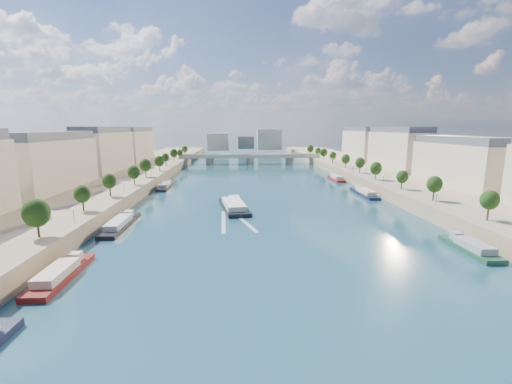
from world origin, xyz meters
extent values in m
plane|color=#0E363E|center=(0.00, 100.00, 0.00)|extent=(700.00, 700.00, 0.00)
cube|color=#9E8460|center=(-72.00, 100.00, 2.50)|extent=(44.00, 520.00, 5.00)
cube|color=#9E8460|center=(72.00, 100.00, 2.50)|extent=(44.00, 520.00, 5.00)
cube|color=gray|center=(-57.00, 100.00, 5.05)|extent=(14.00, 520.00, 0.10)
cube|color=gray|center=(57.00, 100.00, 5.05)|extent=(14.00, 520.00, 0.10)
cylinder|color=#382B1E|center=(-55.00, 18.00, 6.91)|extent=(0.50, 0.50, 3.82)
ellipsoid|color=#163311|center=(-55.00, 18.00, 10.50)|extent=(4.80, 4.80, 5.52)
cylinder|color=#382B1E|center=(-55.00, 42.00, 6.91)|extent=(0.50, 0.50, 3.82)
ellipsoid|color=#163311|center=(-55.00, 42.00, 10.50)|extent=(4.80, 4.80, 5.52)
cylinder|color=#382B1E|center=(-55.00, 66.00, 6.91)|extent=(0.50, 0.50, 3.82)
ellipsoid|color=#163311|center=(-55.00, 66.00, 10.50)|extent=(4.80, 4.80, 5.52)
cylinder|color=#382B1E|center=(-55.00, 90.00, 6.91)|extent=(0.50, 0.50, 3.82)
ellipsoid|color=#163311|center=(-55.00, 90.00, 10.50)|extent=(4.80, 4.80, 5.52)
cylinder|color=#382B1E|center=(-55.00, 114.00, 6.91)|extent=(0.50, 0.50, 3.82)
ellipsoid|color=#163311|center=(-55.00, 114.00, 10.50)|extent=(4.80, 4.80, 5.52)
cylinder|color=#382B1E|center=(-55.00, 138.00, 6.91)|extent=(0.50, 0.50, 3.82)
ellipsoid|color=#163311|center=(-55.00, 138.00, 10.50)|extent=(4.80, 4.80, 5.52)
cylinder|color=#382B1E|center=(-55.00, 162.00, 6.91)|extent=(0.50, 0.50, 3.82)
ellipsoid|color=#163311|center=(-55.00, 162.00, 10.50)|extent=(4.80, 4.80, 5.52)
cylinder|color=#382B1E|center=(-55.00, 186.00, 6.91)|extent=(0.50, 0.50, 3.82)
ellipsoid|color=#163311|center=(-55.00, 186.00, 10.50)|extent=(4.80, 4.80, 5.52)
cylinder|color=#382B1E|center=(-55.00, 210.00, 6.91)|extent=(0.50, 0.50, 3.82)
ellipsoid|color=#163311|center=(-55.00, 210.00, 10.50)|extent=(4.80, 4.80, 5.52)
cylinder|color=#382B1E|center=(-55.00, 234.00, 6.91)|extent=(0.50, 0.50, 3.82)
ellipsoid|color=#163311|center=(-55.00, 234.00, 10.50)|extent=(4.80, 4.80, 5.52)
cylinder|color=#382B1E|center=(55.00, 26.00, 6.91)|extent=(0.50, 0.50, 3.82)
ellipsoid|color=#163311|center=(55.00, 26.00, 10.50)|extent=(4.80, 4.80, 5.52)
cylinder|color=#382B1E|center=(55.00, 50.00, 6.91)|extent=(0.50, 0.50, 3.82)
ellipsoid|color=#163311|center=(55.00, 50.00, 10.50)|extent=(4.80, 4.80, 5.52)
cylinder|color=#382B1E|center=(55.00, 74.00, 6.91)|extent=(0.50, 0.50, 3.82)
ellipsoid|color=#163311|center=(55.00, 74.00, 10.50)|extent=(4.80, 4.80, 5.52)
cylinder|color=#382B1E|center=(55.00, 98.00, 6.91)|extent=(0.50, 0.50, 3.82)
ellipsoid|color=#163311|center=(55.00, 98.00, 10.50)|extent=(4.80, 4.80, 5.52)
cylinder|color=#382B1E|center=(55.00, 122.00, 6.91)|extent=(0.50, 0.50, 3.82)
ellipsoid|color=#163311|center=(55.00, 122.00, 10.50)|extent=(4.80, 4.80, 5.52)
cylinder|color=#382B1E|center=(55.00, 146.00, 6.91)|extent=(0.50, 0.50, 3.82)
ellipsoid|color=#163311|center=(55.00, 146.00, 10.50)|extent=(4.80, 4.80, 5.52)
cylinder|color=#382B1E|center=(55.00, 170.00, 6.91)|extent=(0.50, 0.50, 3.82)
ellipsoid|color=#163311|center=(55.00, 170.00, 10.50)|extent=(4.80, 4.80, 5.52)
cylinder|color=#382B1E|center=(55.00, 194.00, 6.91)|extent=(0.50, 0.50, 3.82)
ellipsoid|color=#163311|center=(55.00, 194.00, 10.50)|extent=(4.80, 4.80, 5.52)
cylinder|color=#382B1E|center=(55.00, 218.00, 6.91)|extent=(0.50, 0.50, 3.82)
ellipsoid|color=#163311|center=(55.00, 218.00, 10.50)|extent=(4.80, 4.80, 5.52)
cylinder|color=#382B1E|center=(55.00, 242.00, 6.91)|extent=(0.50, 0.50, 3.82)
ellipsoid|color=#163311|center=(55.00, 242.00, 10.50)|extent=(4.80, 4.80, 5.52)
cylinder|color=black|center=(-52.50, 30.00, 7.00)|extent=(0.14, 0.14, 4.00)
sphere|color=#FFE5B2|center=(-52.50, 30.00, 9.10)|extent=(0.36, 0.36, 0.36)
cylinder|color=black|center=(-52.50, 70.00, 7.00)|extent=(0.14, 0.14, 4.00)
sphere|color=#FFE5B2|center=(-52.50, 70.00, 9.10)|extent=(0.36, 0.36, 0.36)
cylinder|color=black|center=(-52.50, 110.00, 7.00)|extent=(0.14, 0.14, 4.00)
sphere|color=#FFE5B2|center=(-52.50, 110.00, 9.10)|extent=(0.36, 0.36, 0.36)
cylinder|color=black|center=(-52.50, 150.00, 7.00)|extent=(0.14, 0.14, 4.00)
sphere|color=#FFE5B2|center=(-52.50, 150.00, 9.10)|extent=(0.36, 0.36, 0.36)
cylinder|color=black|center=(-52.50, 190.00, 7.00)|extent=(0.14, 0.14, 4.00)
sphere|color=#FFE5B2|center=(-52.50, 190.00, 9.10)|extent=(0.36, 0.36, 0.36)
cylinder|color=black|center=(52.50, 45.00, 7.00)|extent=(0.14, 0.14, 4.00)
sphere|color=#FFE5B2|center=(52.50, 45.00, 9.10)|extent=(0.36, 0.36, 0.36)
cylinder|color=black|center=(52.50, 85.00, 7.00)|extent=(0.14, 0.14, 4.00)
sphere|color=#FFE5B2|center=(52.50, 85.00, 9.10)|extent=(0.36, 0.36, 0.36)
cylinder|color=black|center=(52.50, 125.00, 7.00)|extent=(0.14, 0.14, 4.00)
sphere|color=#FFE5B2|center=(52.50, 125.00, 9.10)|extent=(0.36, 0.36, 0.36)
cylinder|color=black|center=(52.50, 165.00, 7.00)|extent=(0.14, 0.14, 4.00)
sphere|color=#FFE5B2|center=(52.50, 165.00, 9.10)|extent=(0.36, 0.36, 0.36)
cylinder|color=black|center=(52.50, 205.00, 7.00)|extent=(0.14, 0.14, 4.00)
sphere|color=#FFE5B2|center=(52.50, 205.00, 9.10)|extent=(0.36, 0.36, 0.36)
cube|color=beige|center=(-85.00, 83.00, 15.00)|extent=(16.00, 52.00, 20.00)
cube|color=#474C54|center=(-85.00, 83.00, 26.60)|extent=(14.72, 50.44, 3.20)
cube|color=beige|center=(-85.00, 141.00, 15.00)|extent=(16.00, 52.00, 20.00)
cube|color=#474C54|center=(-85.00, 141.00, 26.60)|extent=(14.72, 50.44, 3.20)
cube|color=beige|center=(-85.00, 199.00, 15.00)|extent=(16.00, 52.00, 20.00)
cube|color=#474C54|center=(-85.00, 199.00, 26.60)|extent=(14.72, 50.44, 3.20)
cube|color=beige|center=(85.00, 83.00, 15.00)|extent=(16.00, 52.00, 20.00)
cube|color=#474C54|center=(85.00, 83.00, 26.60)|extent=(14.72, 50.44, 3.20)
cube|color=beige|center=(85.00, 141.00, 15.00)|extent=(16.00, 52.00, 20.00)
cube|color=#474C54|center=(85.00, 141.00, 26.60)|extent=(14.72, 50.44, 3.20)
cube|color=beige|center=(85.00, 199.00, 15.00)|extent=(16.00, 52.00, 20.00)
cube|color=#474C54|center=(85.00, 199.00, 26.60)|extent=(14.72, 50.44, 3.20)
cube|color=beige|center=(-30.00, 310.00, 14.00)|extent=(22.00, 18.00, 18.00)
cube|color=beige|center=(25.00, 320.00, 16.00)|extent=(26.00, 20.00, 22.00)
cube|color=#474C54|center=(0.00, 335.00, 12.00)|extent=(18.00, 16.00, 14.00)
cube|color=#C1B79E|center=(0.00, 217.59, 6.20)|extent=(112.00, 11.00, 2.20)
cube|color=#C1B79E|center=(0.00, 212.59, 7.70)|extent=(112.00, 0.80, 0.90)
cube|color=#C1B79E|center=(0.00, 222.59, 7.70)|extent=(112.00, 0.80, 0.90)
cylinder|color=#C1B79E|center=(-32.00, 217.59, 2.50)|extent=(6.40, 6.40, 5.00)
cylinder|color=#C1B79E|center=(0.00, 217.59, 2.50)|extent=(6.40, 6.40, 5.00)
cylinder|color=#C1B79E|center=(32.00, 217.59, 2.50)|extent=(6.40, 6.40, 5.00)
cube|color=#C1B79E|center=(-52.00, 217.59, 2.50)|extent=(6.00, 12.00, 5.00)
cube|color=#C1B79E|center=(52.00, 217.59, 2.50)|extent=(6.00, 12.00, 5.00)
cube|color=black|center=(-11.77, 65.06, 0.39)|extent=(12.21, 28.51, 1.97)
cube|color=silver|center=(-11.77, 62.85, 2.26)|extent=(9.26, 18.75, 1.77)
cube|color=silver|center=(-11.77, 73.34, 2.27)|extent=(4.42, 3.90, 1.80)
cube|color=silver|center=(-14.97, 48.06, 0.02)|extent=(2.20, 26.03, 0.04)
cube|color=silver|center=(-8.57, 48.06, 0.02)|extent=(8.41, 25.30, 0.04)
cube|color=maroon|center=(-45.50, 7.97, 0.30)|extent=(5.00, 20.47, 1.80)
cube|color=beige|center=(-45.50, 6.33, 2.00)|extent=(4.10, 11.26, 1.60)
cube|color=beige|center=(-45.50, 14.12, 2.10)|extent=(2.50, 2.46, 1.80)
cube|color=black|center=(-45.50, 43.71, 0.30)|extent=(5.00, 26.01, 1.80)
cube|color=#B2B6BF|center=(-45.50, 41.62, 2.00)|extent=(4.10, 14.31, 1.60)
cube|color=#B2B6BF|center=(-45.50, 51.51, 2.10)|extent=(2.50, 3.12, 1.80)
cube|color=black|center=(-45.50, 109.50, 0.30)|extent=(5.00, 21.17, 1.80)
cube|color=gray|center=(-45.50, 107.80, 2.00)|extent=(4.10, 11.64, 1.60)
cube|color=gray|center=(-45.50, 115.85, 2.10)|extent=(2.50, 2.54, 1.80)
cube|color=#1B4531|center=(45.50, 17.98, 0.30)|extent=(5.00, 18.07, 1.80)
cube|color=#94949C|center=(45.50, 16.54, 2.00)|extent=(4.10, 9.94, 1.60)
cube|color=#94949C|center=(45.50, 23.40, 2.10)|extent=(2.50, 2.17, 1.80)
cube|color=#161C32|center=(45.50, 87.62, 0.30)|extent=(5.00, 24.69, 1.80)
cube|color=beige|center=(45.50, 85.65, 2.00)|extent=(4.10, 13.58, 1.60)
cube|color=beige|center=(45.50, 95.03, 2.10)|extent=(2.50, 2.96, 1.80)
cube|color=maroon|center=(45.50, 130.70, 0.30)|extent=(5.00, 20.64, 1.80)
cube|color=silver|center=(45.50, 129.05, 2.00)|extent=(4.10, 11.35, 1.60)
cube|color=silver|center=(45.50, 136.89, 2.10)|extent=(2.50, 2.48, 1.80)
camera|label=1|loc=(-10.50, -57.49, 29.55)|focal=24.00mm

